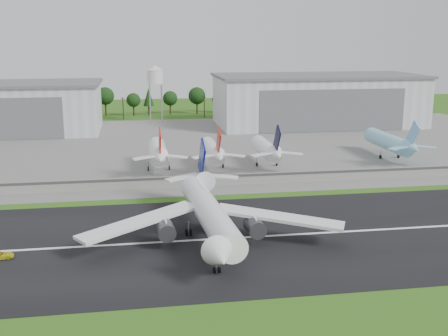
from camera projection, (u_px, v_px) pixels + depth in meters
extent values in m
plane|color=#285714|center=(222.00, 257.00, 114.04)|extent=(600.00, 600.00, 0.00)
cube|color=black|center=(215.00, 239.00, 123.64)|extent=(320.00, 60.00, 0.10)
cube|color=white|center=(215.00, 239.00, 123.63)|extent=(220.00, 1.00, 0.02)
cube|color=slate|center=(176.00, 146.00, 229.33)|extent=(320.00, 150.00, 0.10)
cube|color=gray|center=(193.00, 181.00, 166.49)|extent=(240.00, 0.50, 3.50)
cube|color=#38383A|center=(193.00, 177.00, 165.92)|extent=(240.00, 0.12, 0.70)
cube|color=silver|center=(318.00, 101.00, 281.57)|extent=(100.00, 45.00, 24.00)
cube|color=#595B60|center=(319.00, 76.00, 278.69)|extent=(102.00, 47.00, 1.20)
cube|color=#595B60|center=(333.00, 111.00, 260.25)|extent=(70.00, 0.30, 19.68)
cylinder|color=#99999E|center=(150.00, 104.00, 285.38)|extent=(0.50, 0.50, 20.00)
cylinder|color=#99999E|center=(161.00, 103.00, 292.08)|extent=(0.50, 0.50, 20.00)
cylinder|color=silver|center=(155.00, 77.00, 285.64)|extent=(8.00, 8.00, 7.00)
cone|color=silver|center=(155.00, 68.00, 284.57)|extent=(8.40, 8.40, 2.40)
cylinder|color=white|center=(209.00, 213.00, 122.06)|extent=(8.47, 44.27, 5.80)
cone|color=white|center=(220.00, 257.00, 97.84)|extent=(6.15, 6.34, 5.80)
cone|color=white|center=(202.00, 178.00, 147.45)|extent=(6.05, 9.32, 5.51)
cube|color=navy|center=(202.00, 159.00, 145.75)|extent=(1.08, 9.55, 11.13)
cube|color=white|center=(279.00, 217.00, 121.76)|extent=(27.74, 16.61, 2.65)
cylinder|color=#333338|center=(255.00, 227.00, 120.14)|extent=(4.13, 5.72, 3.80)
cube|color=white|center=(221.00, 176.00, 147.36)|extent=(9.52, 5.35, 0.98)
cube|color=white|center=(140.00, 222.00, 118.84)|extent=(26.73, 19.31, 2.65)
cylinder|color=#333338|center=(166.00, 230.00, 118.29)|extent=(4.13, 5.72, 3.80)
cube|color=white|center=(183.00, 177.00, 146.38)|extent=(9.55, 6.28, 0.98)
cube|color=#99999E|center=(211.00, 239.00, 119.21)|extent=(11.81, 30.55, 3.20)
cylinder|color=black|center=(189.00, 232.00, 125.75)|extent=(0.49, 1.52, 1.50)
imported|color=gold|center=(0.00, 255.00, 112.48)|extent=(5.65, 3.30, 1.48)
cylinder|color=white|center=(158.00, 152.00, 188.14)|extent=(5.94, 24.00, 5.94)
cone|color=white|center=(160.00, 158.00, 173.02)|extent=(5.64, 7.00, 5.64)
cube|color=#B11C0D|center=(160.00, 143.00, 172.40)|extent=(0.45, 8.59, 10.02)
cylinder|color=#99999E|center=(148.00, 166.00, 186.70)|extent=(0.32, 0.32, 3.00)
cylinder|color=#99999E|center=(169.00, 166.00, 187.79)|extent=(0.32, 0.32, 3.00)
cylinder|color=black|center=(148.00, 168.00, 186.86)|extent=(0.40, 1.40, 1.40)
cylinder|color=white|center=(212.00, 151.00, 191.05)|extent=(5.47, 24.00, 5.47)
cone|color=white|center=(219.00, 157.00, 175.93)|extent=(5.19, 7.00, 5.19)
cube|color=#AC1C0D|center=(219.00, 142.00, 175.32)|extent=(0.45, 8.59, 10.02)
cylinder|color=#99999E|center=(203.00, 164.00, 189.55)|extent=(0.32, 0.32, 3.00)
cylinder|color=#99999E|center=(223.00, 164.00, 190.65)|extent=(0.32, 0.32, 3.00)
cylinder|color=black|center=(203.00, 166.00, 189.71)|extent=(0.40, 1.40, 1.40)
cylinder|color=white|center=(266.00, 149.00, 193.99)|extent=(5.51, 24.00, 5.51)
cone|color=white|center=(277.00, 155.00, 178.87)|extent=(5.23, 7.00, 5.23)
cube|color=black|center=(277.00, 140.00, 178.25)|extent=(0.45, 8.59, 10.02)
cylinder|color=#99999E|center=(257.00, 162.00, 192.49)|extent=(0.32, 0.32, 3.00)
cylinder|color=#99999E|center=(277.00, 162.00, 193.59)|extent=(0.32, 0.32, 3.00)
cylinder|color=black|center=(257.00, 164.00, 192.65)|extent=(0.40, 1.40, 1.40)
cylinder|color=#85CBE6|center=(388.00, 142.00, 206.15)|extent=(5.90, 30.00, 5.90)
cone|color=#85CBE6|center=(412.00, 149.00, 188.15)|extent=(5.61, 7.00, 5.61)
cube|color=#73B1EC|center=(413.00, 134.00, 187.53)|extent=(0.45, 8.59, 10.02)
cylinder|color=#99999E|center=(381.00, 155.00, 204.70)|extent=(0.32, 0.32, 3.00)
cylinder|color=#99999E|center=(399.00, 154.00, 205.80)|extent=(0.32, 0.32, 3.00)
cylinder|color=black|center=(380.00, 157.00, 204.86)|extent=(0.40, 1.40, 1.40)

